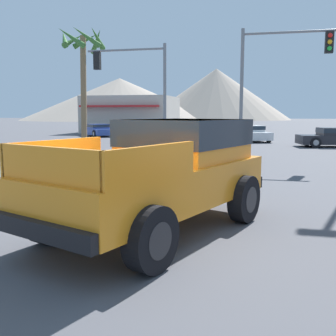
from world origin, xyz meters
TOP-DOWN VIEW (x-y plane):
  - ground_plane at (0.00, 0.00)m, footprint 320.00×320.00m
  - orange_pickup_truck at (0.28, 0.77)m, footprint 3.73×5.48m
  - parked_car_white at (1.32, 24.58)m, footprint 3.21×4.53m
  - parked_car_dark at (6.45, 20.54)m, footprint 4.39×2.53m
  - parked_car_tan at (-7.03, 23.34)m, footprint 2.55×4.72m
  - parked_car_blue at (-12.62, 27.91)m, footprint 4.21×4.27m
  - traffic_light_main at (2.66, 12.42)m, footprint 4.25×0.38m
  - traffic_light_crosswalk at (-4.43, 13.51)m, footprint 4.20×0.38m
  - palm_tree_short at (-8.88, 16.96)m, footprint 2.98×2.88m
  - storefront_building at (-12.00, 35.99)m, footprint 9.27×8.62m
  - distant_mountain_range at (0.36, 124.98)m, footprint 176.66×79.06m

SIDE VIEW (x-z plane):
  - ground_plane at x=0.00m, z-range 0.00..0.00m
  - parked_car_blue at x=-12.62m, z-range 0.02..1.16m
  - parked_car_tan at x=-7.03m, z-range 0.01..1.17m
  - parked_car_white at x=1.32m, z-range 0.01..1.21m
  - parked_car_dark at x=6.45m, z-range 0.01..1.22m
  - orange_pickup_truck at x=0.28m, z-range 0.14..2.14m
  - storefront_building at x=-12.00m, z-range 0.00..3.95m
  - traffic_light_crosswalk at x=-4.43m, z-range 1.14..6.72m
  - traffic_light_main at x=2.66m, z-range 1.19..7.09m
  - palm_tree_short at x=-8.88m, z-range 1.90..9.23m
  - distant_mountain_range at x=0.36m, z-range -1.78..15.04m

